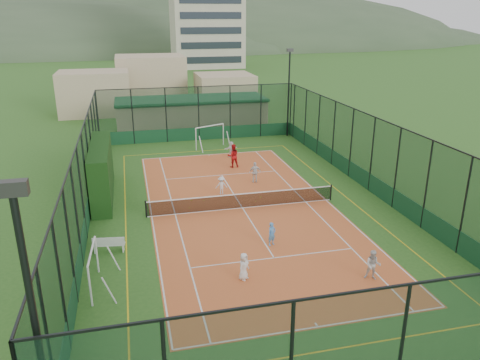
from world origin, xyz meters
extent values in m
plane|color=#2D5D20|center=(0.00, 0.00, 0.00)|extent=(300.00, 300.00, 0.00)
cube|color=#CA662D|center=(0.00, 0.00, 0.01)|extent=(11.17, 23.97, 0.01)
cube|color=black|center=(-8.30, 4.12, 1.71)|extent=(1.18, 7.84, 3.43)
imported|color=white|center=(-1.90, -7.91, 0.64)|extent=(0.73, 0.72, 1.27)
imported|color=#5099E3|center=(0.29, -5.05, 0.63)|extent=(0.53, 0.45, 1.24)
imported|color=silver|center=(3.67, -9.25, 0.71)|extent=(0.85, 0.79, 1.40)
imported|color=white|center=(-0.78, 2.62, 0.62)|extent=(0.80, 0.49, 1.21)
imported|color=white|center=(1.97, 4.33, 0.75)|extent=(0.89, 0.42, 1.48)
imported|color=white|center=(1.72, 10.84, 0.67)|extent=(1.27, 0.71, 1.31)
imported|color=#B71315|center=(1.25, 8.11, 0.92)|extent=(0.89, 0.70, 1.82)
sphere|color=#CCE033|center=(-2.11, 1.71, 0.04)|extent=(0.07, 0.07, 0.07)
sphere|color=#CCE033|center=(1.06, 0.81, 0.04)|extent=(0.07, 0.07, 0.07)
sphere|color=#CCE033|center=(-2.85, 1.92, 0.04)|extent=(0.07, 0.07, 0.07)
sphere|color=#CCE033|center=(1.53, 1.36, 0.04)|extent=(0.07, 0.07, 0.07)
sphere|color=#CCE033|center=(-3.18, 0.69, 0.04)|extent=(0.07, 0.07, 0.07)
sphere|color=#CCE033|center=(1.58, 1.44, 0.04)|extent=(0.07, 0.07, 0.07)
sphere|color=#CCE033|center=(-2.90, 1.89, 0.04)|extent=(0.07, 0.07, 0.07)
camera|label=1|loc=(-6.35, -25.61, 11.18)|focal=35.00mm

